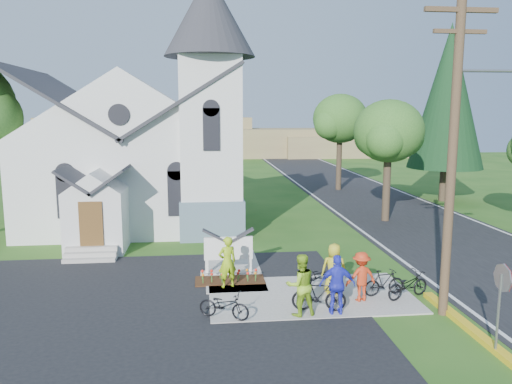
{
  "coord_description": "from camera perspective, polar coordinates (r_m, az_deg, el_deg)",
  "views": [
    {
      "loc": [
        -2.18,
        -15.7,
        6.28
      ],
      "look_at": [
        0.08,
        5.0,
        2.97
      ],
      "focal_mm": 35.0,
      "sensor_mm": 36.0,
      "label": 1
    }
  ],
  "objects": [
    {
      "name": "cyclist_1",
      "position": [
        15.73,
        5.1,
        -10.51
      ],
      "size": [
        1.07,
        0.91,
        1.95
      ],
      "primitive_type": "imported",
      "rotation": [
        0.0,
        0.0,
        3.34
      ],
      "color": "#89BA22",
      "rests_on": "sidewalk"
    },
    {
      "name": "conifer",
      "position": [
        37.84,
        21.11,
        10.13
      ],
      "size": [
        5.2,
        5.2,
        12.4
      ],
      "color": "#35281D",
      "rests_on": "ground"
    },
    {
      "name": "stop_sign",
      "position": [
        14.5,
        26.25,
        -9.99
      ],
      "size": [
        0.11,
        0.76,
        2.48
      ],
      "color": "gray",
      "rests_on": "ground"
    },
    {
      "name": "cyclist_4",
      "position": [
        17.67,
        8.91,
        -8.65
      ],
      "size": [
        0.98,
        0.75,
        1.79
      ],
      "primitive_type": "imported",
      "rotation": [
        0.0,
        0.0,
        2.91
      ],
      "color": "gold",
      "rests_on": "sidewalk"
    },
    {
      "name": "bike_3",
      "position": [
        17.98,
        14.44,
        -9.98
      ],
      "size": [
        1.57,
        0.68,
        0.91
      ],
      "primitive_type": "imported",
      "rotation": [
        0.0,
        0.0,
        1.74
      ],
      "color": "black",
      "rests_on": "sidewalk"
    },
    {
      "name": "cyclist_0",
      "position": [
        18.11,
        -3.3,
        -7.98
      ],
      "size": [
        0.79,
        0.64,
        1.87
      ],
      "primitive_type": "imported",
      "rotation": [
        0.0,
        0.0,
        3.46
      ],
      "color": "#90BA15",
      "rests_on": "sidewalk"
    },
    {
      "name": "church_sign",
      "position": [
        19.64,
        -3.18,
        -6.49
      ],
      "size": [
        2.2,
        0.4,
        1.7
      ],
      "color": "gray",
      "rests_on": "ground"
    },
    {
      "name": "bike_4",
      "position": [
        17.95,
        16.94,
        -10.12
      ],
      "size": [
        1.85,
        1.23,
        0.92
      ],
      "primitive_type": "imported",
      "rotation": [
        0.0,
        0.0,
        1.96
      ],
      "color": "black",
      "rests_on": "sidewalk"
    },
    {
      "name": "cyclist_2",
      "position": [
        15.97,
        9.28,
        -10.4
      ],
      "size": [
        1.16,
        0.59,
        1.89
      ],
      "primitive_type": "imported",
      "rotation": [
        0.0,
        0.0,
        3.02
      ],
      "color": "#2A31D4",
      "rests_on": "sidewalk"
    },
    {
      "name": "road",
      "position": [
        33.61,
        15.14,
        -2.02
      ],
      "size": [
        8.0,
        90.0,
        0.02
      ],
      "primitive_type": "cube",
      "color": "black",
      "rests_on": "ground"
    },
    {
      "name": "tree_road_near",
      "position": [
        29.7,
        14.94,
        6.67
      ],
      "size": [
        4.0,
        4.0,
        7.05
      ],
      "color": "#35281D",
      "rests_on": "ground"
    },
    {
      "name": "parking_lot",
      "position": [
        15.82,
        -24.3,
        -15.15
      ],
      "size": [
        20.0,
        16.0,
        0.02
      ],
      "primitive_type": "cube",
      "color": "black",
      "rests_on": "ground"
    },
    {
      "name": "sidewalk",
      "position": [
        17.75,
        6.26,
        -11.65
      ],
      "size": [
        7.0,
        4.0,
        0.05
      ],
      "primitive_type": "cube",
      "color": "gray",
      "rests_on": "ground"
    },
    {
      "name": "ground",
      "position": [
        17.05,
        1.58,
        -12.58
      ],
      "size": [
        120.0,
        120.0,
        0.0
      ],
      "primitive_type": "plane",
      "color": "#255418",
      "rests_on": "ground"
    },
    {
      "name": "bike_2",
      "position": [
        18.41,
        7.23,
        -9.48
      ],
      "size": [
        1.56,
        0.6,
        0.81
      ],
      "primitive_type": "imported",
      "rotation": [
        0.0,
        0.0,
        1.53
      ],
      "color": "black",
      "rests_on": "sidewalk"
    },
    {
      "name": "distant_hills",
      "position": [
        72.36,
        -1.85,
        5.79
      ],
      "size": [
        61.0,
        10.0,
        5.6
      ],
      "color": "olive",
      "rests_on": "ground"
    },
    {
      "name": "bike_1",
      "position": [
        16.25,
        7.21,
        -11.61
      ],
      "size": [
        1.78,
        0.77,
        1.04
      ],
      "primitive_type": "imported",
      "rotation": [
        0.0,
        0.0,
        1.4
      ],
      "color": "black",
      "rests_on": "sidewalk"
    },
    {
      "name": "church",
      "position": [
        28.39,
        -12.99,
        6.73
      ],
      "size": [
        12.35,
        12.0,
        13.0
      ],
      "color": "silver",
      "rests_on": "ground"
    },
    {
      "name": "flower_bed",
      "position": [
        19.08,
        -3.0,
        -10.08
      ],
      "size": [
        2.6,
        1.1,
        0.07
      ],
      "primitive_type": "cube",
      "color": "#381D0F",
      "rests_on": "ground"
    },
    {
      "name": "bike_0",
      "position": [
        15.63,
        -3.67,
        -12.77
      ],
      "size": [
        1.72,
        1.2,
        0.86
      ],
      "primitive_type": "imported",
      "rotation": [
        0.0,
        0.0,
        1.14
      ],
      "color": "black",
      "rests_on": "sidewalk"
    },
    {
      "name": "tree_road_mid",
      "position": [
        41.24,
        9.59,
        8.23
      ],
      "size": [
        4.4,
        4.4,
        7.8
      ],
      "color": "#35281D",
      "rests_on": "ground"
    },
    {
      "name": "cyclist_3",
      "position": [
        17.22,
        11.92,
        -9.42
      ],
      "size": [
        1.19,
        0.83,
        1.67
      ],
      "primitive_type": "imported",
      "rotation": [
        0.0,
        0.0,
        3.35
      ],
      "color": "red",
      "rests_on": "sidewalk"
    },
    {
      "name": "utility_pole",
      "position": [
        16.1,
        21.8,
        5.28
      ],
      "size": [
        3.45,
        0.28,
        10.0
      ],
      "color": "#412E20",
      "rests_on": "ground"
    }
  ]
}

